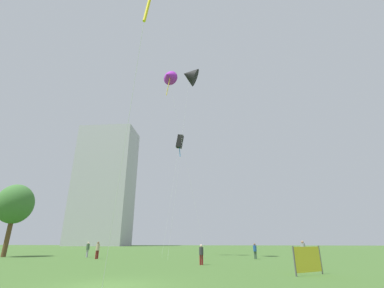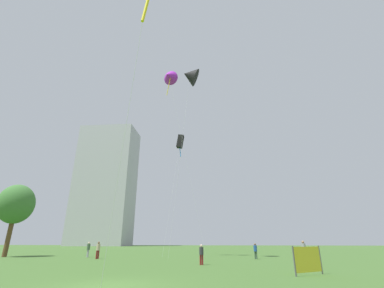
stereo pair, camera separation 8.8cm
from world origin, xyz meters
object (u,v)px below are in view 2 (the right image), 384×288
(person_standing_1, at_px, (88,248))
(kite_flying_3, at_px, (169,76))
(park_tree_0, at_px, (16,204))
(person_standing_3, at_px, (201,253))
(distant_highrise_0, at_px, (106,184))
(person_standing_4, at_px, (255,250))
(kite_flying_0, at_px, (190,76))
(person_standing_0, at_px, (98,249))
(kite_flying_1, at_px, (180,142))
(event_banner, at_px, (308,259))
(person_standing_5, at_px, (304,249))

(person_standing_1, xyz_separation_m, kite_flying_3, (9.27, 0.25, 24.14))
(person_standing_1, height_order, park_tree_0, park_tree_0)
(person_standing_3, distance_m, distant_highrise_0, 115.04)
(person_standing_4, relative_size, kite_flying_0, 0.06)
(kite_flying_0, relative_size, park_tree_0, 2.81)
(park_tree_0, bearing_deg, kite_flying_3, 3.42)
(person_standing_0, xyz_separation_m, kite_flying_1, (7.75, 6.67, 14.76))
(kite_flying_1, bearing_deg, distant_highrise_0, 122.00)
(person_standing_3, bearing_deg, kite_flying_0, -80.56)
(kite_flying_0, relative_size, event_banner, 13.52)
(distant_highrise_0, relative_size, event_banner, 29.99)
(person_standing_5, height_order, kite_flying_1, kite_flying_1)
(person_standing_3, distance_m, kite_flying_0, 24.18)
(person_standing_5, distance_m, kite_flying_0, 25.48)
(person_standing_1, bearing_deg, kite_flying_0, -148.79)
(kite_flying_1, xyz_separation_m, park_tree_0, (-20.96, -4.53, -9.40))
(kite_flying_0, bearing_deg, event_banner, -57.48)
(park_tree_0, bearing_deg, kite_flying_0, -1.61)
(person_standing_0, bearing_deg, park_tree_0, 134.01)
(person_standing_3, distance_m, park_tree_0, 27.28)
(person_standing_1, relative_size, person_standing_3, 1.12)
(person_standing_5, bearing_deg, person_standing_0, -93.28)
(kite_flying_1, bearing_deg, kite_flying_3, -110.56)
(kite_flying_0, bearing_deg, kite_flying_3, 152.16)
(person_standing_0, relative_size, kite_flying_1, 0.10)
(person_standing_5, xyz_separation_m, distant_highrise_0, (-65.87, 91.12, 26.85))
(person_standing_1, distance_m, person_standing_4, 19.96)
(person_standing_3, relative_size, distant_highrise_0, 0.03)
(person_standing_1, bearing_deg, event_banner, -177.43)
(person_standing_5, xyz_separation_m, event_banner, (-2.63, -11.47, -0.26))
(person_standing_5, height_order, event_banner, person_standing_5)
(kite_flying_0, height_order, kite_flying_3, kite_flying_3)
(event_banner, bearing_deg, kite_flying_1, 120.11)
(person_standing_0, relative_size, person_standing_3, 1.14)
(kite_flying_0, bearing_deg, distant_highrise_0, 121.52)
(person_standing_5, bearing_deg, kite_flying_3, -106.69)
(person_standing_1, height_order, kite_flying_1, kite_flying_1)
(person_standing_0, xyz_separation_m, person_standing_1, (-2.79, 3.06, -0.02))
(person_standing_1, relative_size, kite_flying_3, 0.07)
(kite_flying_0, relative_size, kite_flying_3, 0.95)
(person_standing_0, relative_size, park_tree_0, 0.20)
(kite_flying_0, xyz_separation_m, park_tree_0, (-23.16, 0.65, -17.28))
(kite_flying_1, distance_m, distant_highrise_0, 99.14)
(kite_flying_0, distance_m, kite_flying_1, 9.68)
(park_tree_0, relative_size, event_banner, 4.81)
(kite_flying_3, bearing_deg, kite_flying_1, 69.44)
(distant_highrise_0, bearing_deg, person_standing_3, -62.72)
(kite_flying_0, bearing_deg, person_standing_5, -12.23)
(kite_flying_1, xyz_separation_m, kite_flying_3, (-1.26, -3.36, 9.36))
(person_standing_4, xyz_separation_m, person_standing_5, (4.33, -3.03, 0.15))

